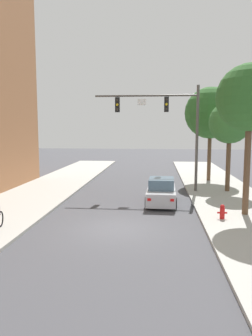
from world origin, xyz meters
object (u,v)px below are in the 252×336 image
Objects in this scene: street_tree_nearest at (250,98)px; car_lead_silver at (161,192)px; street_tree_second at (230,123)px; traffic_signal_mast at (167,118)px; street_tree_third at (211,113)px; fire_hydrant at (222,212)px.

car_lead_silver is at bearing 148.42° from street_tree_nearest.
car_lead_silver is 7.46m from street_tree_second.
street_tree_second is (4.79, 3.79, 4.28)m from car_lead_silver.
traffic_signal_mast is at bearing 83.70° from car_lead_silver.
street_tree_third is (-0.59, 4.81, 0.94)m from street_tree_second.
street_tree_nearest is at bearing -93.80° from street_tree_second.
street_tree_second is at bearing 38.35° from car_lead_silver.
street_tree_third is (4.20, 8.60, 5.22)m from car_lead_silver.
traffic_signal_mast is 1.75× the size of car_lead_silver.
fire_hydrant is 13.49m from street_tree_third.
street_tree_nearest reaches higher than fire_hydrant.
fire_hydrant is at bearing -51.05° from car_lead_silver.
street_tree_nearest is (1.37, 1.02, 5.63)m from fire_hydrant.
street_tree_third is at bearing 52.82° from traffic_signal_mast.
fire_hydrant is 8.92m from street_tree_second.
street_tree_nearest is (3.96, -6.27, 0.76)m from traffic_signal_mast.
street_tree_second is at bearing -82.97° from street_tree_third.
traffic_signal_mast is 10.42× the size of fire_hydrant.
street_tree_nearest reaches higher than street_tree_second.
street_tree_second reaches higher than car_lead_silver.
street_tree_third is at bearing 90.83° from street_tree_nearest.
car_lead_silver is (-0.40, -3.59, -4.66)m from traffic_signal_mast.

